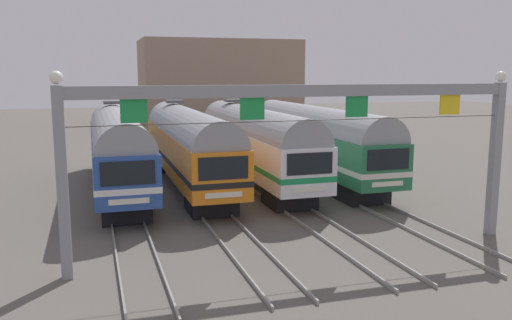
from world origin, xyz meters
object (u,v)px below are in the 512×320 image
commuter_train_blue (117,146)px  catenary_gantry (306,121)px  commuter_train_orange (188,143)px  commuter_train_white (254,141)px  commuter_train_green (315,138)px

commuter_train_blue → catenary_gantry: catenary_gantry is taller
commuter_train_blue → commuter_train_orange: same height
commuter_train_blue → commuter_train_white: same height
commuter_train_green → catenary_gantry: 15.06m
commuter_train_orange → commuter_train_green: (8.31, -0.00, -0.00)m
catenary_gantry → commuter_train_blue: bearing=114.8°
commuter_train_white → commuter_train_green: size_ratio=1.00×
commuter_train_orange → commuter_train_blue: bearing=180.0°
commuter_train_white → catenary_gantry: bearing=-98.8°
commuter_train_orange → catenary_gantry: (2.08, -13.50, 2.43)m
commuter_train_blue → commuter_train_orange: bearing=0.0°
commuter_train_blue → commuter_train_green: 12.47m
commuter_train_orange → catenary_gantry: catenary_gantry is taller
catenary_gantry → commuter_train_white: bearing=81.2°
commuter_train_blue → catenary_gantry: (6.23, -13.50, 2.43)m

